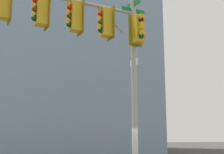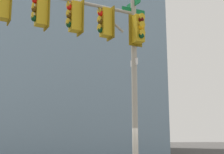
{
  "view_description": "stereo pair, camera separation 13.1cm",
  "coord_description": "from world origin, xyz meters",
  "views": [
    {
      "loc": [
        10.51,
        -2.69,
        2.24
      ],
      "look_at": [
        0.31,
        -1.0,
        4.22
      ],
      "focal_mm": 49.35,
      "sensor_mm": 36.0,
      "label": 1
    },
    {
      "loc": [
        10.53,
        -2.56,
        2.24
      ],
      "look_at": [
        0.31,
        -1.0,
        4.22
      ],
      "focal_mm": 49.35,
      "sensor_mm": 36.0,
      "label": 2
    }
  ],
  "objects": [
    {
      "name": "signal_pole_assembly",
      "position": [
        0.62,
        -1.76,
        5.56
      ],
      "size": [
        2.22,
        5.47,
        7.33
      ],
      "rotation": [
        0.0,
        0.0,
        5.04
      ],
      "color": "#9E998C",
      "rests_on": "ground_plane"
    }
  ]
}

